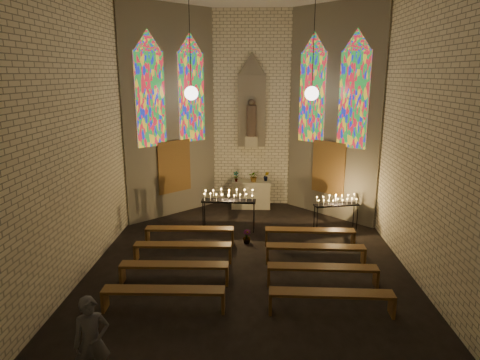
% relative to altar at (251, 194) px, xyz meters
% --- Properties ---
extents(floor, '(12.00, 12.00, 0.00)m').
position_rel_altar_xyz_m(floor, '(0.00, -5.45, -0.50)').
color(floor, black).
rests_on(floor, ground).
extents(room, '(8.22, 12.43, 7.00)m').
position_rel_altar_xyz_m(room, '(-0.00, -2.08, 3.22)').
color(room, '#EEE7C7').
rests_on(room, ground).
extents(altar, '(1.40, 0.60, 1.00)m').
position_rel_altar_xyz_m(altar, '(0.00, 0.00, 0.00)').
color(altar, beige).
rests_on(altar, ground).
extents(flower_vase_left, '(0.22, 0.16, 0.38)m').
position_rel_altar_xyz_m(flower_vase_left, '(-0.54, -0.09, 0.69)').
color(flower_vase_left, '#4C723F').
rests_on(flower_vase_left, altar).
extents(flower_vase_center, '(0.37, 0.32, 0.40)m').
position_rel_altar_xyz_m(flower_vase_center, '(0.11, -0.06, 0.70)').
color(flower_vase_center, '#4C723F').
rests_on(flower_vase_center, altar).
extents(flower_vase_right, '(0.20, 0.16, 0.36)m').
position_rel_altar_xyz_m(flower_vase_right, '(0.55, 0.05, 0.68)').
color(flower_vase_right, '#4C723F').
rests_on(flower_vase_right, altar).
extents(aisle_flower_pot, '(0.26, 0.26, 0.40)m').
position_rel_altar_xyz_m(aisle_flower_pot, '(-0.08, -3.43, -0.30)').
color(aisle_flower_pot, '#4C723F').
rests_on(aisle_flower_pot, ground).
extents(votive_stand_left, '(1.70, 0.47, 1.23)m').
position_rel_altar_xyz_m(votive_stand_left, '(-0.67, -2.40, 0.56)').
color(votive_stand_left, black).
rests_on(votive_stand_left, ground).
extents(votive_stand_right, '(1.46, 0.65, 1.04)m').
position_rel_altar_xyz_m(votive_stand_right, '(2.70, -2.19, 0.39)').
color(votive_stand_right, black).
rests_on(votive_stand_right, ground).
extents(pew_left_0, '(2.55, 0.40, 0.49)m').
position_rel_altar_xyz_m(pew_left_0, '(-1.73, -3.52, -0.10)').
color(pew_left_0, brown).
rests_on(pew_left_0, ground).
extents(pew_right_0, '(2.55, 0.40, 0.49)m').
position_rel_altar_xyz_m(pew_right_0, '(1.73, -3.52, -0.10)').
color(pew_right_0, brown).
rests_on(pew_right_0, ground).
extents(pew_left_1, '(2.55, 0.40, 0.49)m').
position_rel_altar_xyz_m(pew_left_1, '(-1.73, -4.72, -0.10)').
color(pew_left_1, brown).
rests_on(pew_left_1, ground).
extents(pew_right_1, '(2.55, 0.40, 0.49)m').
position_rel_altar_xyz_m(pew_right_1, '(1.73, -4.72, -0.10)').
color(pew_right_1, brown).
rests_on(pew_right_1, ground).
extents(pew_left_2, '(2.55, 0.40, 0.49)m').
position_rel_altar_xyz_m(pew_left_2, '(-1.73, -5.92, -0.10)').
color(pew_left_2, brown).
rests_on(pew_left_2, ground).
extents(pew_right_2, '(2.55, 0.40, 0.49)m').
position_rel_altar_xyz_m(pew_right_2, '(1.73, -5.92, -0.10)').
color(pew_right_2, brown).
rests_on(pew_right_2, ground).
extents(pew_left_3, '(2.55, 0.40, 0.49)m').
position_rel_altar_xyz_m(pew_left_3, '(-1.73, -7.12, -0.10)').
color(pew_left_3, brown).
rests_on(pew_left_3, ground).
extents(pew_right_3, '(2.55, 0.40, 0.49)m').
position_rel_altar_xyz_m(pew_right_3, '(1.73, -7.12, -0.10)').
color(pew_right_3, brown).
rests_on(pew_right_3, ground).
extents(visitor, '(0.65, 0.56, 1.52)m').
position_rel_altar_xyz_m(visitor, '(-2.36, -9.34, 0.26)').
color(visitor, '#4B4C55').
rests_on(visitor, ground).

